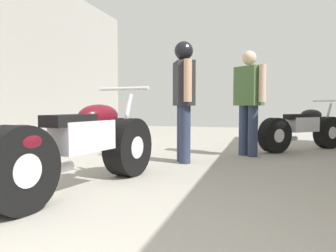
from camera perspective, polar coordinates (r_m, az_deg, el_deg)
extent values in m
plane|color=#9E998E|center=(4.39, 4.91, -7.17)|extent=(16.59, 16.59, 0.00)
cube|color=#A3A099|center=(5.66, -25.47, 10.38)|extent=(0.08, 7.60, 3.05)
cylinder|color=black|center=(3.86, -6.94, -3.62)|extent=(0.37, 0.71, 0.67)
cylinder|color=silver|center=(3.86, -6.94, -3.62)|extent=(0.30, 0.30, 0.26)
cylinder|color=black|center=(2.73, -24.90, -6.88)|extent=(0.37, 0.71, 0.67)
cylinder|color=silver|center=(2.73, -24.90, -6.88)|extent=(0.30, 0.30, 0.26)
cube|color=silver|center=(3.23, -14.40, -1.72)|extent=(0.37, 0.71, 0.29)
ellipsoid|color=#5B0F19|center=(3.40, -11.91, 1.76)|extent=(0.37, 0.59, 0.23)
cube|color=black|center=(3.08, -16.74, 0.93)|extent=(0.32, 0.54, 0.11)
ellipsoid|color=#5B0F19|center=(2.74, -24.15, -2.41)|extent=(0.35, 0.50, 0.25)
cylinder|color=silver|center=(3.80, -7.32, 1.03)|extent=(0.10, 0.27, 0.61)
cylinder|color=silver|center=(3.76, -7.72, 6.44)|extent=(0.65, 0.16, 0.04)
cylinder|color=silver|center=(3.15, -20.15, -7.29)|extent=(0.20, 0.59, 0.09)
cylinder|color=black|center=(7.02, 26.02, -1.00)|extent=(0.58, 0.56, 0.61)
cylinder|color=silver|center=(7.02, 26.02, -1.00)|extent=(0.31, 0.31, 0.23)
cylinder|color=black|center=(5.98, 18.05, -1.54)|extent=(0.58, 0.56, 0.61)
cylinder|color=silver|center=(5.98, 18.05, -1.54)|extent=(0.31, 0.31, 0.23)
cube|color=silver|center=(6.48, 22.39, 0.25)|extent=(0.60, 0.58, 0.27)
ellipsoid|color=black|center=(6.63, 23.60, 1.77)|extent=(0.53, 0.52, 0.21)
cube|color=black|center=(6.34, 21.41, 1.50)|extent=(0.48, 0.46, 0.09)
ellipsoid|color=black|center=(6.00, 18.40, 0.28)|extent=(0.47, 0.46, 0.23)
cylinder|color=silver|center=(6.98, 25.89, 1.32)|extent=(0.21, 0.20, 0.55)
cylinder|color=silver|center=(6.94, 25.77, 3.97)|extent=(0.42, 0.46, 0.03)
cylinder|color=silver|center=(6.37, 19.75, -2.10)|extent=(0.44, 0.42, 0.09)
cylinder|color=#2D3851|center=(5.42, 14.51, -0.87)|extent=(0.22, 0.22, 0.82)
cylinder|color=#2D3851|center=(5.56, 12.99, -0.74)|extent=(0.22, 0.22, 0.82)
cube|color=#476638|center=(5.48, 13.85, 6.75)|extent=(0.50, 0.49, 0.63)
cylinder|color=beige|center=(5.29, 16.06, 7.12)|extent=(0.16, 0.16, 0.58)
cylinder|color=beige|center=(5.68, 11.80, 6.93)|extent=(0.16, 0.16, 0.58)
sphere|color=beige|center=(5.52, 13.92, 11.41)|extent=(0.23, 0.23, 0.23)
cylinder|color=#2D3851|center=(4.63, 2.96, -1.51)|extent=(0.21, 0.21, 0.82)
cylinder|color=#2D3851|center=(4.83, 2.48, -1.30)|extent=(0.21, 0.21, 0.82)
cube|color=#2D2D33|center=(4.73, 2.74, 7.34)|extent=(0.41, 0.51, 0.63)
cylinder|color=tan|center=(4.45, 3.46, 7.91)|extent=(0.15, 0.15, 0.57)
cylinder|color=tan|center=(5.00, 2.11, 7.43)|extent=(0.15, 0.15, 0.57)
sphere|color=black|center=(4.78, 2.76, 12.71)|extent=(0.23, 0.23, 0.23)
sphere|color=black|center=(4.78, 2.76, 12.91)|extent=(0.27, 0.27, 0.27)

